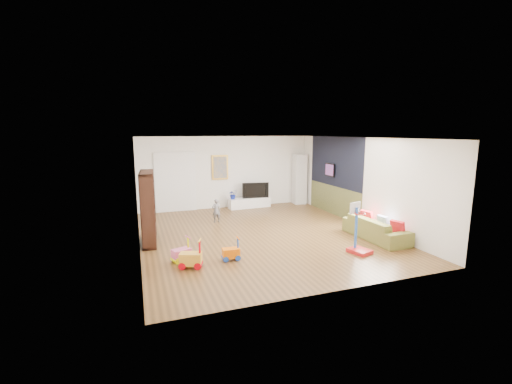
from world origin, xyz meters
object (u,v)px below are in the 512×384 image
object	(u,v)px
bookshelf	(148,208)
sofa	(376,228)
media_console	(249,203)
basketball_hoop	(361,228)

from	to	relation	value
bookshelf	sofa	distance (m)	6.06
media_console	bookshelf	bearing A→B (deg)	-144.35
sofa	basketball_hoop	distance (m)	1.38
media_console	sofa	xyz separation A→B (m)	(1.99, -4.81, 0.10)
basketball_hoop	sofa	bearing A→B (deg)	19.90
sofa	basketball_hoop	bearing A→B (deg)	124.90
media_console	sofa	size ratio (longest dim) A/B	0.82
sofa	basketball_hoop	size ratio (longest dim) A/B	1.62
bookshelf	basketball_hoop	distance (m)	5.32
media_console	basketball_hoop	size ratio (longest dim) A/B	1.33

